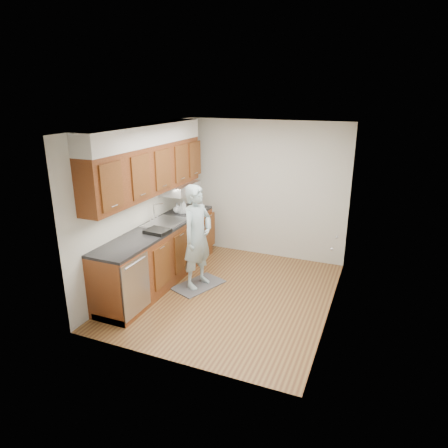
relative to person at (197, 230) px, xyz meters
The scene contains 15 objects.
floor 1.10m from the person, ahead, with size 3.50×3.50×0.00m, color brown.
ceiling 1.66m from the person, ahead, with size 3.50×3.50×0.00m, color white.
wall_left 0.99m from the person, behind, with size 0.02×3.50×2.50m, color beige.
wall_right 2.08m from the person, ahead, with size 0.02×3.50×2.50m, color beige.
wall_back 1.79m from the person, 71.54° to the left, with size 3.00×0.02×2.50m, color beige.
counter 0.79m from the person, behind, with size 0.64×2.80×1.30m.
upper_cabinets 1.27m from the person, behind, with size 0.47×2.80×1.21m.
closet_door 2.06m from the person, ahead, with size 0.02×1.22×2.05m, color white.
floor_mat 0.93m from the person, 90.00° to the right, with size 0.48×0.82×0.02m, color #59595C.
person is the anchor object (origin of this frame).
soap_bottle_a 0.93m from the person, 130.41° to the left, with size 0.10×0.10×0.26m, color silver.
soap_bottle_b 0.98m from the person, 132.85° to the left, with size 0.09×0.09×0.20m, color silver.
soap_bottle_c 1.02m from the person, 136.34° to the left, with size 0.14×0.14×0.18m, color silver.
steel_can 0.75m from the person, 125.96° to the left, with size 0.07×0.07×0.13m, color #A5A5AA.
dish_rack 0.60m from the person, 145.77° to the right, with size 0.34×0.29×0.05m, color black.
Camera 1 is at (2.03, -5.09, 2.96)m, focal length 32.00 mm.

